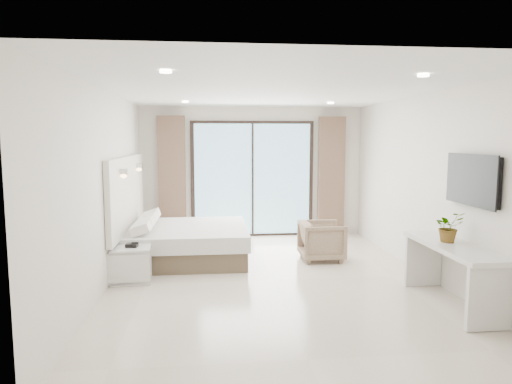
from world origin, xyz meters
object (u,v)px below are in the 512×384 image
at_px(nightstand, 131,265).
at_px(armchair, 322,239).
at_px(bed, 186,242).
at_px(console_desk, 453,261).

bearing_deg(nightstand, armchair, 12.26).
xyz_separation_m(nightstand, armchair, (3.00, 0.90, 0.11)).
distance_m(bed, armchair, 2.30).
distance_m(nightstand, console_desk, 4.29).
xyz_separation_m(bed, console_desk, (3.34, -2.54, 0.27)).
height_order(nightstand, armchair, armchair).
distance_m(nightstand, armchair, 3.14).
height_order(bed, console_desk, console_desk).
bearing_deg(console_desk, armchair, 115.03).
bearing_deg(bed, armchair, -6.83).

